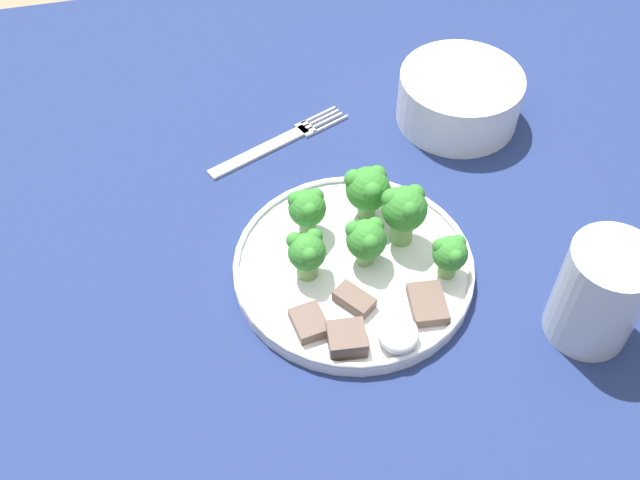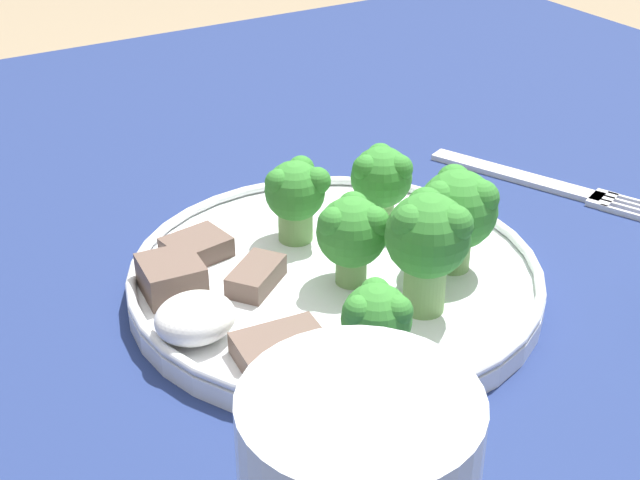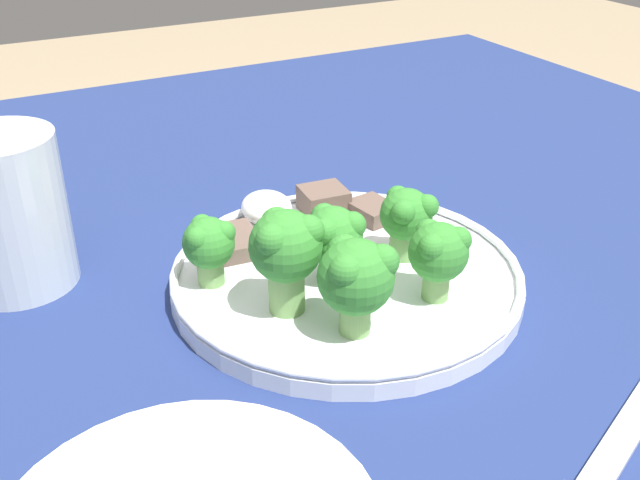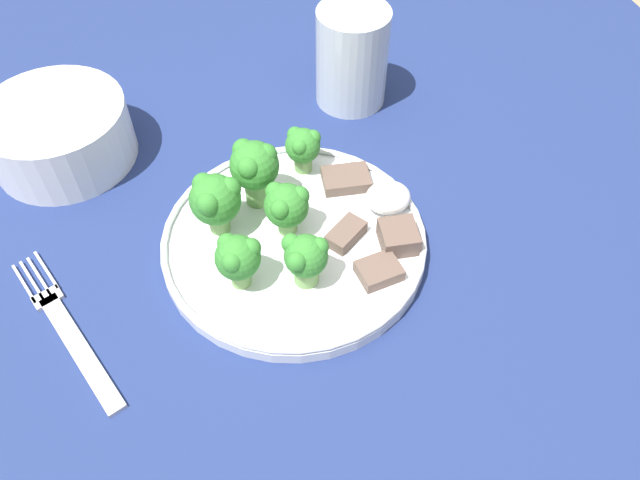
% 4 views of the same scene
% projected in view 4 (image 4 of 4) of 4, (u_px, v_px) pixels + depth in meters
% --- Properties ---
extents(table, '(1.11, 1.13, 0.74)m').
position_uv_depth(table, '(281.00, 283.00, 0.66)').
color(table, navy).
rests_on(table, ground_plane).
extents(dinner_plate, '(0.24, 0.24, 0.02)m').
position_uv_depth(dinner_plate, '(294.00, 241.00, 0.57)').
color(dinner_plate, white).
rests_on(dinner_plate, table).
extents(fork, '(0.09, 0.18, 0.00)m').
position_uv_depth(fork, '(68.00, 331.00, 0.51)').
color(fork, silver).
rests_on(fork, table).
extents(cream_bowl, '(0.14, 0.14, 0.06)m').
position_uv_depth(cream_bowl, '(60.00, 135.00, 0.63)').
color(cream_bowl, white).
rests_on(cream_bowl, table).
extents(drinking_glass, '(0.08, 0.08, 0.11)m').
position_uv_depth(drinking_glass, '(352.00, 62.00, 0.67)').
color(drinking_glass, silver).
rests_on(drinking_glass, table).
extents(broccoli_floret_near_rim_left, '(0.05, 0.05, 0.06)m').
position_uv_depth(broccoli_floret_near_rim_left, '(215.00, 200.00, 0.54)').
color(broccoli_floret_near_rim_left, '#709E56').
rests_on(broccoli_floret_near_rim_left, dinner_plate).
extents(broccoli_floret_center_left, '(0.04, 0.04, 0.05)m').
position_uv_depth(broccoli_floret_center_left, '(238.00, 258.00, 0.51)').
color(broccoli_floret_center_left, '#709E56').
rests_on(broccoli_floret_center_left, dinner_plate).
extents(broccoli_floret_back_left, '(0.05, 0.05, 0.07)m').
position_uv_depth(broccoli_floret_back_left, '(255.00, 167.00, 0.56)').
color(broccoli_floret_back_left, '#709E56').
rests_on(broccoli_floret_back_left, dinner_plate).
extents(broccoli_floret_front_left, '(0.04, 0.04, 0.05)m').
position_uv_depth(broccoli_floret_front_left, '(306.00, 257.00, 0.51)').
color(broccoli_floret_front_left, '#709E56').
rests_on(broccoli_floret_front_left, dinner_plate).
extents(broccoli_floret_center_back, '(0.04, 0.04, 0.05)m').
position_uv_depth(broccoli_floret_center_back, '(286.00, 205.00, 0.55)').
color(broccoli_floret_center_back, '#709E56').
rests_on(broccoli_floret_center_back, dinner_plate).
extents(broccoli_floret_mid_cluster, '(0.04, 0.03, 0.05)m').
position_uv_depth(broccoli_floret_mid_cluster, '(303.00, 146.00, 0.60)').
color(broccoli_floret_mid_cluster, '#709E56').
rests_on(broccoli_floret_mid_cluster, dinner_plate).
extents(meat_slice_front_slice, '(0.05, 0.04, 0.01)m').
position_uv_depth(meat_slice_front_slice, '(346.00, 179.00, 0.60)').
color(meat_slice_front_slice, brown).
rests_on(meat_slice_front_slice, dinner_plate).
extents(meat_slice_middle_slice, '(0.04, 0.04, 0.01)m').
position_uv_depth(meat_slice_middle_slice, '(346.00, 234.00, 0.56)').
color(meat_slice_middle_slice, brown).
rests_on(meat_slice_middle_slice, dinner_plate).
extents(meat_slice_rear_slice, '(0.04, 0.03, 0.01)m').
position_uv_depth(meat_slice_rear_slice, '(379.00, 271.00, 0.53)').
color(meat_slice_rear_slice, brown).
rests_on(meat_slice_rear_slice, dinner_plate).
extents(meat_slice_edge_slice, '(0.04, 0.04, 0.02)m').
position_uv_depth(meat_slice_edge_slice, '(398.00, 237.00, 0.55)').
color(meat_slice_edge_slice, brown).
rests_on(meat_slice_edge_slice, dinner_plate).
extents(sauce_dollop, '(0.04, 0.04, 0.02)m').
position_uv_depth(sauce_dollop, '(388.00, 197.00, 0.58)').
color(sauce_dollop, white).
rests_on(sauce_dollop, dinner_plate).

